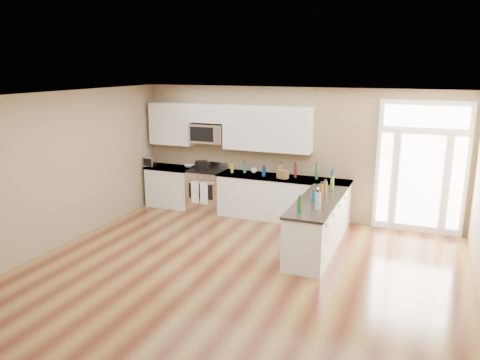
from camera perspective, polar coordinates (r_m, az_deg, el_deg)
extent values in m
plane|color=#562818|center=(6.95, -2.76, -14.00)|extent=(8.00, 8.00, 0.00)
plane|color=#957F5E|center=(10.09, 6.65, 3.23)|extent=(7.00, 0.00, 7.00)
plane|color=#957F5E|center=(8.46, -24.99, -0.06)|extent=(0.00, 8.00, 8.00)
plane|color=white|center=(6.16, -3.07, 9.70)|extent=(8.00, 8.00, 0.00)
cube|color=silver|center=(11.11, -8.35, -0.86)|extent=(1.06, 0.62, 0.90)
cube|color=black|center=(11.22, -8.28, -2.84)|extent=(1.02, 0.52, 0.10)
cube|color=black|center=(11.00, -8.43, 1.51)|extent=(1.10, 0.66, 0.04)
cube|color=silver|center=(10.06, 5.18, -2.33)|extent=(2.81, 0.62, 0.90)
cube|color=black|center=(10.17, 5.13, -4.50)|extent=(2.77, 0.52, 0.10)
cube|color=black|center=(9.94, 5.24, 0.27)|extent=(2.85, 0.66, 0.04)
cube|color=silver|center=(8.46, 9.35, -5.62)|extent=(0.65, 2.28, 0.90)
cube|color=black|center=(8.60, 9.25, -8.13)|extent=(0.61, 2.18, 0.10)
cube|color=black|center=(8.32, 9.48, -2.57)|extent=(0.69, 2.32, 0.04)
cube|color=silver|center=(10.96, -8.28, 6.80)|extent=(1.04, 0.33, 0.95)
cube|color=silver|center=(10.01, 3.32, 6.26)|extent=(1.94, 0.33, 0.95)
cube|color=silver|center=(10.50, -3.89, 8.12)|extent=(0.82, 0.33, 0.40)
cube|color=silver|center=(10.52, -3.93, 5.71)|extent=(0.78, 0.40, 0.42)
cube|color=black|center=(10.36, -4.73, 5.57)|extent=(0.56, 0.01, 0.32)
cube|color=white|center=(9.73, 21.20, 1.38)|extent=(1.70, 0.08, 2.60)
cube|color=white|center=(9.73, 21.07, -0.12)|extent=(0.78, 0.02, 1.80)
cube|color=white|center=(9.76, 17.21, 0.23)|extent=(0.22, 0.02, 1.80)
cube|color=white|center=(9.75, 24.93, -0.46)|extent=(0.22, 0.02, 1.80)
cube|color=white|center=(9.53, 21.72, 7.20)|extent=(1.50, 0.02, 0.40)
cube|color=silver|center=(10.68, -4.03, -1.29)|extent=(0.79, 0.65, 0.92)
cube|color=black|center=(10.57, -4.08, 1.20)|extent=(0.79, 0.60, 0.03)
cube|color=silver|center=(10.81, -3.39, 1.91)|extent=(0.79, 0.04, 0.14)
cube|color=black|center=(10.38, -4.83, -1.41)|extent=(0.58, 0.01, 0.34)
cylinder|color=silver|center=(10.30, -4.92, -0.26)|extent=(0.70, 0.02, 0.02)
cube|color=white|center=(10.41, -5.51, -1.50)|extent=(0.18, 0.02, 0.50)
cube|color=white|center=(10.31, -4.42, -1.62)|extent=(0.18, 0.02, 0.50)
cylinder|color=black|center=(10.52, -4.74, 1.82)|extent=(0.32, 0.32, 0.22)
cube|color=silver|center=(11.11, -10.93, 2.24)|extent=(0.27, 0.21, 0.23)
cube|color=brown|center=(9.79, 5.24, 0.70)|extent=(0.25, 0.22, 0.17)
imported|color=white|center=(10.90, -6.25, 1.71)|extent=(0.28, 0.28, 0.05)
imported|color=white|center=(8.92, 9.83, -1.16)|extent=(0.20, 0.20, 0.05)
imported|color=white|center=(10.26, 1.71, 1.17)|extent=(0.14, 0.14, 0.10)
cylinder|color=#19591E|center=(7.52, 7.25, -3.10)|extent=(0.07, 0.07, 0.25)
cylinder|color=navy|center=(8.11, 8.97, -2.09)|extent=(0.08, 0.08, 0.20)
cylinder|color=brown|center=(8.71, 10.33, -0.92)|extent=(0.08, 0.08, 0.23)
cylinder|color=olive|center=(10.02, 4.90, 1.25)|extent=(0.08, 0.08, 0.25)
cylinder|color=#26727F|center=(10.26, 0.59, 1.51)|extent=(0.06, 0.06, 0.22)
cylinder|color=#591919|center=(9.88, 6.77, 1.16)|extent=(0.06, 0.06, 0.30)
cylinder|color=#B2B2B7|center=(7.74, 9.49, -2.54)|extent=(0.08, 0.08, 0.29)
cylinder|color=navy|center=(9.94, 2.92, 1.04)|extent=(0.08, 0.08, 0.21)
cylinder|color=#3F7226|center=(8.98, 11.16, -0.37)|extent=(0.07, 0.07, 0.28)
cylinder|color=#19591E|center=(9.79, 9.33, 1.01)|extent=(0.06, 0.06, 0.32)
cylinder|color=navy|center=(9.64, 11.21, 0.44)|extent=(0.08, 0.08, 0.23)
cylinder|color=brown|center=(8.38, 9.83, -1.38)|extent=(0.07, 0.07, 0.27)
cylinder|color=olive|center=(10.24, -0.98, 1.50)|extent=(0.06, 0.06, 0.23)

